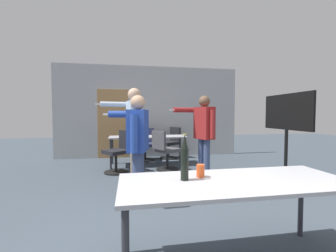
# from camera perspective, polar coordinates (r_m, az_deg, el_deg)

# --- Properties ---
(back_wall) EXTENTS (5.58, 0.12, 2.77)m
(back_wall) POSITION_cam_1_polar(r_m,az_deg,el_deg) (6.96, -4.93, 3.54)
(back_wall) COLOR #B2B5B7
(back_wall) RESTS_ON ground_plane
(conference_table_near) EXTENTS (1.94, 0.76, 0.74)m
(conference_table_near) POSITION_cam_1_polar(r_m,az_deg,el_deg) (2.04, 16.77, -14.79)
(conference_table_near) COLOR #A8A8AD
(conference_table_near) RESTS_ON ground_plane
(conference_table_far) EXTENTS (1.95, 0.68, 0.74)m
(conference_table_far) POSITION_cam_1_polar(r_m,az_deg,el_deg) (5.79, -5.12, -3.30)
(conference_table_far) COLOR #A8A8AD
(conference_table_far) RESTS_ON ground_plane
(tv_screen) EXTENTS (0.44, 1.25, 1.68)m
(tv_screen) POSITION_cam_1_polar(r_m,az_deg,el_deg) (4.70, 27.93, -0.03)
(tv_screen) COLOR black
(tv_screen) RESTS_ON ground_plane
(person_far_watching) EXTENTS (0.88, 0.60, 1.79)m
(person_far_watching) POSITION_cam_1_polar(r_m,az_deg,el_deg) (4.28, -8.71, 0.19)
(person_far_watching) COLOR slate
(person_far_watching) RESTS_ON ground_plane
(person_near_casual) EXTENTS (0.71, 0.76, 1.57)m
(person_near_casual) POSITION_cam_1_polar(r_m,az_deg,el_deg) (3.31, -7.84, -3.25)
(person_near_casual) COLOR #3D4C75
(person_near_casual) RESTS_ON ground_plane
(person_right_polo) EXTENTS (0.87, 0.58, 1.67)m
(person_right_polo) POSITION_cam_1_polar(r_m,az_deg,el_deg) (4.53, 9.02, -0.71)
(person_right_polo) COLOR #3D4C75
(person_right_polo) RESTS_ON ground_plane
(office_chair_mid_tucked) EXTENTS (0.56, 0.61, 0.91)m
(office_chair_mid_tucked) POSITION_cam_1_polar(r_m,az_deg,el_deg) (6.49, -5.74, -4.88)
(office_chair_mid_tucked) COLOR black
(office_chair_mid_tucked) RESTS_ON ground_plane
(office_chair_far_right) EXTENTS (0.68, 0.65, 0.93)m
(office_chair_far_right) POSITION_cam_1_polar(r_m,az_deg,el_deg) (5.24, -0.79, -6.56)
(office_chair_far_right) COLOR black
(office_chair_far_right) RESTS_ON ground_plane
(office_chair_side_rolled) EXTENTS (0.67, 0.64, 0.92)m
(office_chair_side_rolled) POSITION_cam_1_polar(r_m,az_deg,el_deg) (6.71, 0.65, -4.54)
(office_chair_side_rolled) COLOR black
(office_chair_side_rolled) RESTS_ON ground_plane
(office_chair_near_pushed) EXTENTS (0.68, 0.67, 0.93)m
(office_chair_near_pushed) POSITION_cam_1_polar(r_m,az_deg,el_deg) (5.19, -12.39, -6.68)
(office_chair_near_pushed) COLOR black
(office_chair_near_pushed) RESTS_ON ground_plane
(beer_bottle) EXTENTS (0.07, 0.07, 0.39)m
(beer_bottle) POSITION_cam_1_polar(r_m,az_deg,el_deg) (1.90, 4.24, -8.21)
(beer_bottle) COLOR black
(beer_bottle) RESTS_ON conference_table_near
(drink_cup) EXTENTS (0.07, 0.07, 0.11)m
(drink_cup) POSITION_cam_1_polar(r_m,az_deg,el_deg) (2.04, 8.24, -11.19)
(drink_cup) COLOR #E05123
(drink_cup) RESTS_ON conference_table_near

